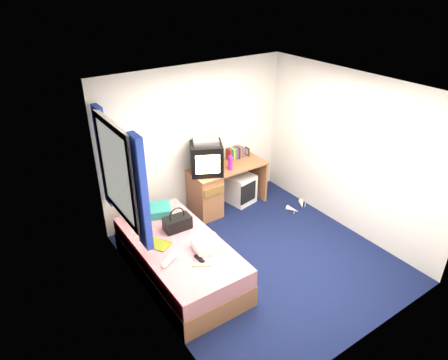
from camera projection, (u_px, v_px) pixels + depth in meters
ground at (261, 258)px, 5.61m from camera, size 3.40×3.40×0.00m
room_shell at (266, 165)px, 4.93m from camera, size 3.40×3.40×3.40m
bed at (180, 259)px, 5.18m from camera, size 1.01×2.00×0.54m
pillow at (152, 211)px, 5.59m from camera, size 0.62×0.50×0.12m
desk at (213, 189)px, 6.54m from camera, size 1.30×0.55×0.75m
storage_cube at (241, 189)px, 6.85m from camera, size 0.47×0.47×0.51m
crt_tv at (206, 158)px, 6.20m from camera, size 0.64×0.63×0.49m
vcr at (206, 141)px, 6.07m from camera, size 0.47×0.42×0.07m
book_row at (235, 153)px, 6.72m from camera, size 0.27×0.13×0.20m
picture_frame at (247, 151)px, 6.86m from camera, size 0.03×0.12×0.14m
pink_water_bottle at (230, 163)px, 6.34m from camera, size 0.09×0.09×0.22m
aerosol_can at (221, 163)px, 6.40m from camera, size 0.07×0.07×0.20m
handbag at (177, 223)px, 5.27m from camera, size 0.37×0.22×0.33m
towel at (207, 245)px, 4.91m from camera, size 0.37×0.32×0.11m
magazine at (158, 244)px, 4.99m from camera, size 0.33×0.35×0.01m
water_bottle at (168, 261)px, 4.67m from camera, size 0.21×0.16×0.07m
colour_swatch_fan at (201, 265)px, 4.65m from camera, size 0.22×0.17×0.01m
remote_control at (199, 259)px, 4.74m from camera, size 0.06×0.16×0.02m
window_assembly at (119, 173)px, 4.82m from camera, size 0.11×1.42×1.40m
white_heels at (297, 207)px, 6.74m from camera, size 0.42×0.27×0.09m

